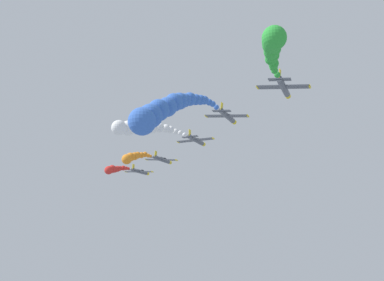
# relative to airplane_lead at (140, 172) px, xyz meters

# --- Properties ---
(airplane_lead) EXTENTS (9.57, 10.35, 2.34)m
(airplane_lead) POSITION_rel_airplane_lead_xyz_m (0.00, 0.00, 0.00)
(airplane_lead) COLOR #474C56
(smoke_trail_lead) EXTENTS (3.03, 14.51, 3.79)m
(smoke_trail_lead) POSITION_rel_airplane_lead_xyz_m (0.97, -16.50, -1.45)
(smoke_trail_lead) COLOR red
(airplane_left_inner) EXTENTS (9.56, 10.35, 2.41)m
(airplane_left_inner) POSITION_rel_airplane_lead_xyz_m (12.72, -10.61, 1.43)
(airplane_left_inner) COLOR #474C56
(smoke_trail_left_inner) EXTENTS (2.42, 14.50, 4.56)m
(smoke_trail_left_inner) POSITION_rel_airplane_lead_xyz_m (12.90, -27.27, -0.44)
(smoke_trail_left_inner) COLOR orange
(airplane_right_inner) EXTENTS (9.57, 10.35, 2.33)m
(airplane_right_inner) POSITION_rel_airplane_lead_xyz_m (26.69, -20.62, 3.99)
(airplane_right_inner) COLOR #474C56
(smoke_trail_right_inner) EXTENTS (5.64, 24.55, 5.10)m
(smoke_trail_right_inner) POSITION_rel_airplane_lead_xyz_m (24.27, -44.83, 1.85)
(smoke_trail_right_inner) COLOR white
(airplane_left_outer) EXTENTS (9.55, 10.35, 2.48)m
(airplane_left_outer) POSITION_rel_airplane_lead_xyz_m (38.16, -32.19, 6.09)
(airplane_left_outer) COLOR #474C56
(smoke_trail_left_outer) EXTENTS (3.54, 33.12, 12.71)m
(smoke_trail_left_outer) POSITION_rel_airplane_lead_xyz_m (38.26, -62.89, -0.65)
(smoke_trail_left_outer) COLOR blue
(airplane_right_outer) EXTENTS (9.54, 10.35, 2.55)m
(airplane_right_outer) POSITION_rel_airplane_lead_xyz_m (51.74, -42.74, 7.42)
(airplane_right_outer) COLOR #474C56
(smoke_trail_right_outer) EXTENTS (4.97, 21.30, 4.79)m
(smoke_trail_right_outer) POSITION_rel_airplane_lead_xyz_m (53.65, -64.16, 5.57)
(smoke_trail_right_outer) COLOR green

